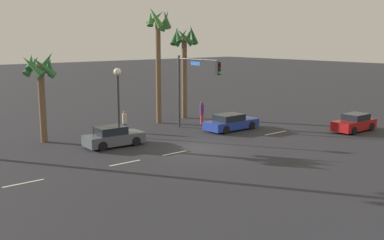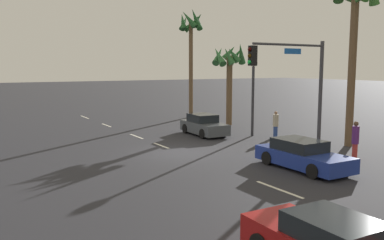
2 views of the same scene
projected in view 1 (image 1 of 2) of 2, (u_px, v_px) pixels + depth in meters
ground_plane at (200, 148)px, 31.03m from camera, size 220.00×220.00×0.00m
lane_stripe_1 at (24, 183)px, 23.51m from camera, size 2.12×0.14×0.01m
lane_stripe_2 at (125, 163)px, 27.32m from camera, size 2.10×0.14×0.01m
lane_stripe_3 at (175, 153)px, 29.67m from camera, size 1.92×0.14×0.01m
lane_stripe_4 at (276, 133)px, 35.98m from camera, size 2.52×0.14×0.01m
car_0 at (354, 123)px, 36.60m from camera, size 4.08×1.82×1.39m
car_1 at (231, 123)px, 37.02m from camera, size 4.63×1.96×1.32m
car_2 at (113, 137)px, 31.45m from camera, size 4.13×1.97×1.40m
traffic_signal at (192, 80)px, 36.36m from camera, size 0.32×5.04×5.93m
streetlamp at (118, 88)px, 34.11m from camera, size 0.56×0.56×5.15m
pedestrian_0 at (202, 112)px, 39.66m from camera, size 0.43×0.43×1.92m
pedestrian_1 at (125, 121)px, 36.09m from camera, size 0.46×0.46×1.70m
palm_tree_0 at (41, 75)px, 31.98m from camera, size 2.86×2.77×6.48m
palm_tree_1 at (184, 51)px, 41.70m from camera, size 2.52×2.84×8.55m
palm_tree_3 at (159, 40)px, 39.08m from camera, size 2.65×2.72×9.94m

